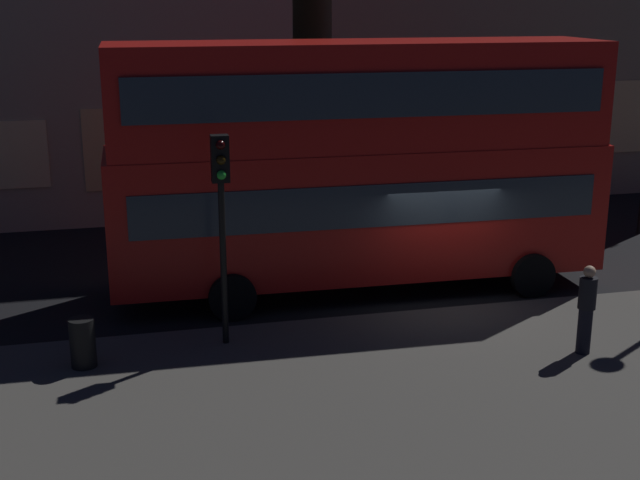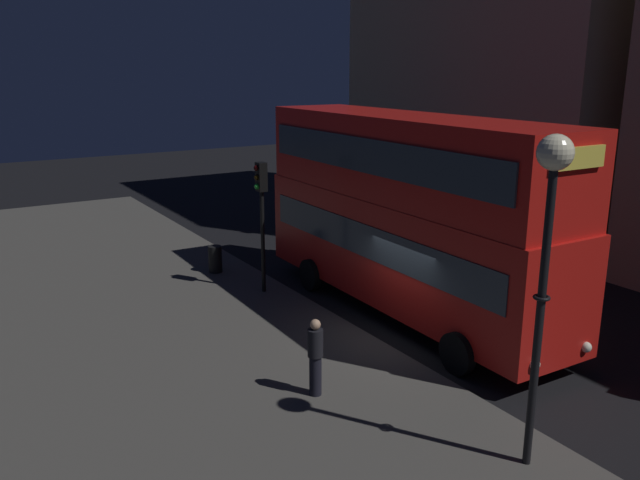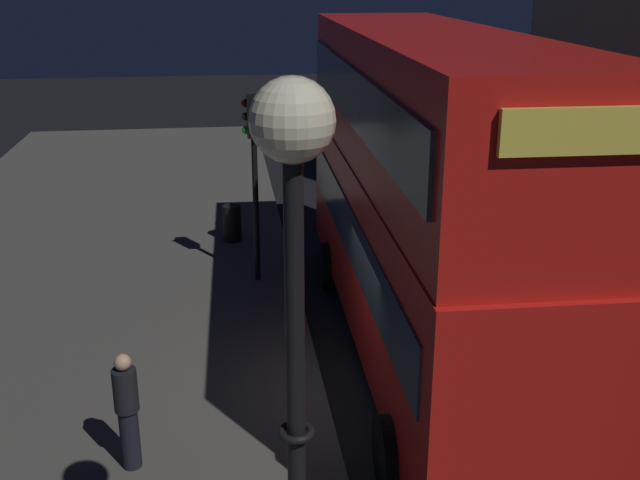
% 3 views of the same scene
% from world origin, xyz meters
% --- Properties ---
extents(ground_plane, '(80.00, 80.00, 0.00)m').
position_xyz_m(ground_plane, '(0.00, 0.00, 0.00)').
color(ground_plane, black).
extents(sidewalk_slab, '(44.00, 9.33, 0.12)m').
position_xyz_m(sidewalk_slab, '(0.00, -5.22, 0.06)').
color(sidewalk_slab, '#4C4944').
rests_on(sidewalk_slab, ground).
extents(building_with_clock, '(13.05, 9.02, 17.79)m').
position_xyz_m(building_with_clock, '(-8.03, 12.71, 8.90)').
color(building_with_clock, tan).
rests_on(building_with_clock, ground).
extents(double_decker_bus, '(11.02, 2.99, 5.53)m').
position_xyz_m(double_decker_bus, '(-1.52, 1.32, 3.08)').
color(double_decker_bus, red).
rests_on(double_decker_bus, ground).
extents(traffic_light_near_kerb, '(0.32, 0.36, 3.96)m').
position_xyz_m(traffic_light_near_kerb, '(-4.87, -1.39, 2.97)').
color(traffic_light_near_kerb, black).
rests_on(traffic_light_near_kerb, sidewalk_slab).
extents(street_lamp, '(0.57, 0.57, 5.67)m').
position_xyz_m(street_lamp, '(5.46, -1.55, 4.49)').
color(street_lamp, black).
rests_on(street_lamp, sidewalk_slab).
extents(pedestrian, '(0.32, 0.32, 1.68)m').
position_xyz_m(pedestrian, '(1.46, -3.40, 0.99)').
color(pedestrian, black).
rests_on(pedestrian, sidewalk_slab).
extents(litter_bin, '(0.45, 0.45, 0.89)m').
position_xyz_m(litter_bin, '(-7.46, -1.86, 0.57)').
color(litter_bin, black).
rests_on(litter_bin, sidewalk_slab).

